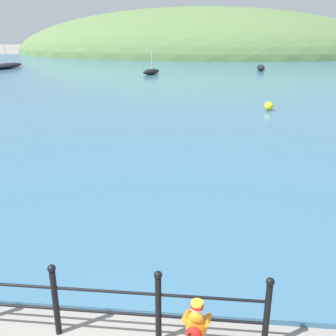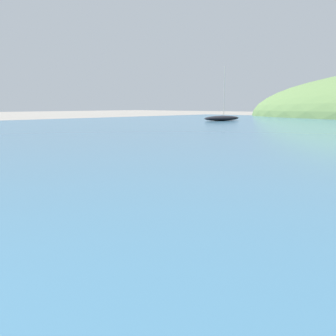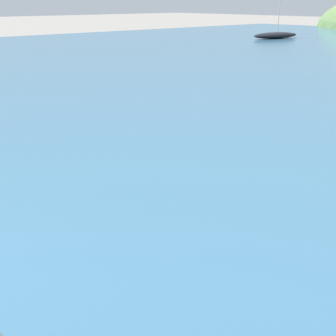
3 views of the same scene
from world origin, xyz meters
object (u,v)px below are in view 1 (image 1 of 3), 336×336
child_in_coat (196,327)px  boat_mid_harbor (151,72)px  mooring_buoy (269,106)px  boat_twin_mast (5,66)px  boat_far_right (261,68)px

child_in_coat → boat_mid_harbor: bearing=99.1°
child_in_coat → mooring_buoy: size_ratio=2.09×
boat_twin_mast → boat_far_right: bearing=1.5°
mooring_buoy → boat_twin_mast: bearing=141.4°
child_in_coat → boat_far_right: child_in_coat is taller
boat_mid_harbor → mooring_buoy: bearing=-61.6°
child_in_coat → boat_twin_mast: bearing=120.3°
boat_twin_mast → mooring_buoy: boat_twin_mast is taller
child_in_coat → boat_mid_harbor: 33.96m
child_in_coat → boat_twin_mast: boat_twin_mast is taller
boat_twin_mast → boat_mid_harbor: (16.58, -4.05, -0.02)m
child_in_coat → mooring_buoy: (3.35, 17.35, -0.27)m
boat_mid_harbor → boat_far_right: bearing=23.8°
boat_mid_harbor → boat_far_right: (10.78, 4.76, 0.02)m
boat_twin_mast → boat_mid_harbor: 17.06m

